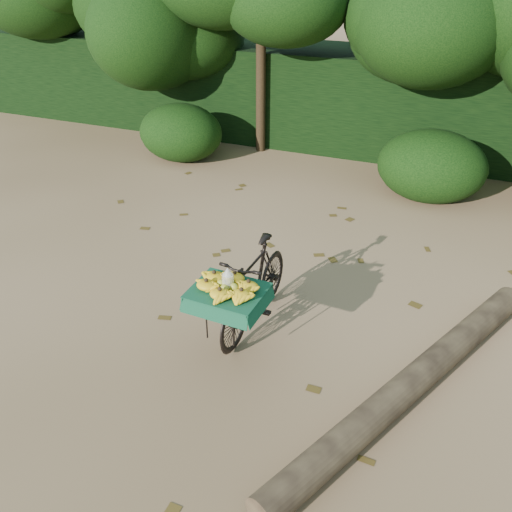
% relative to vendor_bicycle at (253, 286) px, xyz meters
% --- Properties ---
extents(ground, '(80.00, 80.00, 0.00)m').
position_rel_vendor_bicycle_xyz_m(ground, '(-0.16, -0.11, -0.49)').
color(ground, tan).
rests_on(ground, ground).
extents(vendor_bicycle, '(0.71, 1.70, 0.96)m').
position_rel_vendor_bicycle_xyz_m(vendor_bicycle, '(0.00, 0.00, 0.00)').
color(vendor_bicycle, black).
rests_on(vendor_bicycle, ground).
extents(fallen_log, '(1.88, 3.63, 0.28)m').
position_rel_vendor_bicycle_xyz_m(fallen_log, '(1.74, -0.42, -0.35)').
color(fallen_log, brown).
rests_on(fallen_log, ground).
extents(hedge_backdrop, '(26.00, 1.80, 1.80)m').
position_rel_vendor_bicycle_xyz_m(hedge_backdrop, '(-0.16, 6.19, 0.41)').
color(hedge_backdrop, black).
rests_on(hedge_backdrop, ground).
extents(tree_row, '(14.50, 2.00, 4.00)m').
position_rel_vendor_bicycle_xyz_m(tree_row, '(-0.81, 5.39, 1.51)').
color(tree_row, black).
rests_on(tree_row, ground).
extents(bush_clumps, '(8.80, 1.70, 0.90)m').
position_rel_vendor_bicycle_xyz_m(bush_clumps, '(0.34, 4.19, -0.04)').
color(bush_clumps, black).
rests_on(bush_clumps, ground).
extents(leaf_litter, '(7.00, 7.30, 0.01)m').
position_rel_vendor_bicycle_xyz_m(leaf_litter, '(-0.16, 0.54, -0.49)').
color(leaf_litter, '#4E3A15').
rests_on(leaf_litter, ground).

